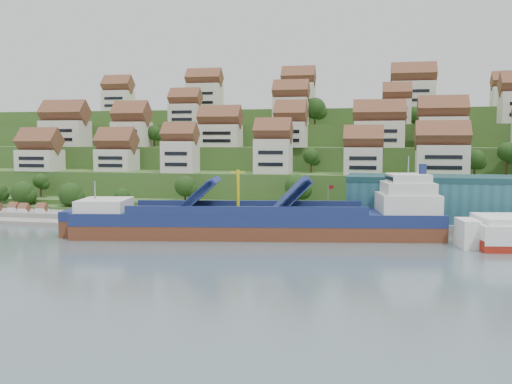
# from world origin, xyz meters

# --- Properties ---
(ground) EXTENTS (300.00, 300.00, 0.00)m
(ground) POSITION_xyz_m (0.00, 0.00, 0.00)
(ground) COLOR slate
(ground) RESTS_ON ground
(quay) EXTENTS (180.00, 14.00, 2.20)m
(quay) POSITION_xyz_m (20.00, 15.00, 1.10)
(quay) COLOR gray
(quay) RESTS_ON ground
(pebble_beach) EXTENTS (45.00, 20.00, 1.00)m
(pebble_beach) POSITION_xyz_m (-58.00, 12.00, 0.50)
(pebble_beach) COLOR gray
(pebble_beach) RESTS_ON ground
(hillside) EXTENTS (260.00, 128.00, 31.00)m
(hillside) POSITION_xyz_m (0.00, 103.55, 10.66)
(hillside) COLOR #2D4C1E
(hillside) RESTS_ON ground
(hillside_village) EXTENTS (158.25, 63.85, 29.65)m
(hillside_village) POSITION_xyz_m (5.85, 60.45, 24.31)
(hillside_village) COLOR beige
(hillside_village) RESTS_ON ground
(hillside_trees) EXTENTS (137.81, 62.76, 31.43)m
(hillside_trees) POSITION_xyz_m (-9.42, 44.13, 16.47)
(hillside_trees) COLOR #214216
(hillside_trees) RESTS_ON ground
(warehouse) EXTENTS (60.00, 15.00, 10.00)m
(warehouse) POSITION_xyz_m (52.00, 17.00, 7.20)
(warehouse) COLOR #275F6B
(warehouse) RESTS_ON quay
(flagpole) EXTENTS (1.28, 0.16, 8.00)m
(flagpole) POSITION_xyz_m (18.11, 10.00, 6.88)
(flagpole) COLOR gray
(flagpole) RESTS_ON quay
(beach_huts) EXTENTS (14.40, 3.70, 2.20)m
(beach_huts) POSITION_xyz_m (-60.00, 10.75, 2.10)
(beach_huts) COLOR white
(beach_huts) RESTS_ON pebble_beach
(cargo_ship) EXTENTS (76.56, 24.83, 16.75)m
(cargo_ship) POSITION_xyz_m (6.34, -1.03, 3.21)
(cargo_ship) COLOR brown
(cargo_ship) RESTS_ON ground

